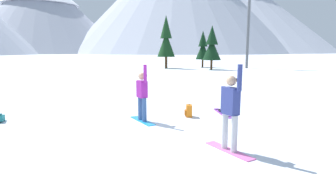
{
  "coord_description": "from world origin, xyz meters",
  "views": [
    {
      "loc": [
        -1.38,
        -7.16,
        2.41
      ],
      "look_at": [
        1.24,
        1.31,
        1.0
      ],
      "focal_mm": 30.03,
      "sensor_mm": 36.0,
      "label": 1
    }
  ],
  "objects": [
    {
      "name": "ground_plane",
      "position": [
        0.0,
        0.0,
        0.0
      ],
      "size": [
        800.0,
        800.0,
        0.0
      ],
      "primitive_type": "plane",
      "color": "silver"
    },
    {
      "name": "snowboarder_foreground",
      "position": [
        1.94,
        -1.41,
        1.0
      ],
      "size": [
        0.62,
        1.48,
        2.09
      ],
      "color": "pink",
      "rests_on": "ground_plane"
    },
    {
      "name": "snowboarder_midground",
      "position": [
        0.55,
        2.02,
        0.91
      ],
      "size": [
        0.61,
        1.47,
        1.94
      ],
      "color": "#1E8CD8",
      "rests_on": "ground_plane"
    },
    {
      "name": "loose_snowboard_near_left",
      "position": [
        3.73,
        2.28,
        0.02
      ],
      "size": [
        0.58,
        1.72,
        0.09
      ],
      "color": "#993FD8",
      "rests_on": "ground_plane"
    },
    {
      "name": "backpack_orange",
      "position": [
        2.3,
        2.16,
        0.21
      ],
      "size": [
        0.33,
        0.36,
        0.47
      ],
      "color": "orange",
      "rests_on": "ground_plane"
    },
    {
      "name": "pine_tree_slender",
      "position": [
        9.5,
        28.77,
        3.75
      ],
      "size": [
        2.35,
        2.35,
        6.9
      ],
      "color": "#472D19",
      "rests_on": "ground_plane"
    },
    {
      "name": "pine_tree_twin",
      "position": [
        14.98,
        29.23,
        2.76
      ],
      "size": [
        1.99,
        1.99,
        5.05
      ],
      "color": "#472D19",
      "rests_on": "ground_plane"
    },
    {
      "name": "pine_tree_broad",
      "position": [
        14.07,
        24.54,
        2.93
      ],
      "size": [
        2.3,
        2.3,
        5.37
      ],
      "color": "#472D19",
      "rests_on": "ground_plane"
    },
    {
      "name": "ski_lift_tower",
      "position": [
        19.83,
        25.71,
        5.53
      ],
      "size": [
        3.35,
        0.36,
        9.61
      ],
      "color": "#595B60",
      "rests_on": "ground_plane"
    },
    {
      "name": "peak_west_ridge",
      "position": [
        -26.77,
        222.14,
        29.77
      ],
      "size": [
        120.09,
        120.09,
        56.98
      ],
      "color": "#9EA3B2",
      "rests_on": "ground_plane"
    },
    {
      "name": "peak_east_ridge",
      "position": [
        125.35,
        235.92,
        42.46
      ],
      "size": [
        198.44,
        198.44,
        81.28
      ],
      "color": "#B2B7C6",
      "rests_on": "ground_plane"
    }
  ]
}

